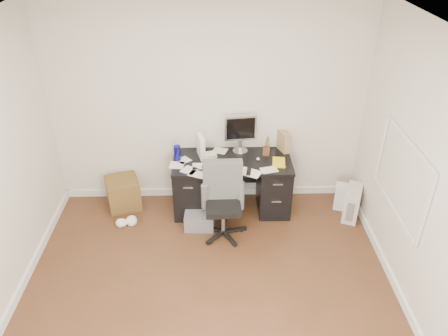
# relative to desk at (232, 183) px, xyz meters

# --- Properties ---
(ground) EXTENTS (4.00, 4.00, 0.00)m
(ground) POSITION_rel_desk_xyz_m (-0.30, -1.65, -0.40)
(ground) COLOR #482E17
(ground) RESTS_ON ground
(room_shell) EXTENTS (4.02, 4.02, 2.71)m
(room_shell) POSITION_rel_desk_xyz_m (-0.27, -1.62, 1.26)
(room_shell) COLOR silver
(room_shell) RESTS_ON ground
(desk) EXTENTS (1.50, 0.70, 0.75)m
(desk) POSITION_rel_desk_xyz_m (0.00, 0.00, 0.00)
(desk) COLOR black
(desk) RESTS_ON ground
(loose_papers) EXTENTS (1.10, 0.60, 0.00)m
(loose_papers) POSITION_rel_desk_xyz_m (-0.20, -0.05, 0.35)
(loose_papers) COLOR white
(loose_papers) RESTS_ON desk
(lcd_monitor) EXTENTS (0.43, 0.28, 0.52)m
(lcd_monitor) POSITION_rel_desk_xyz_m (0.11, 0.22, 0.61)
(lcd_monitor) COLOR silver
(lcd_monitor) RESTS_ON desk
(keyboard) EXTENTS (0.42, 0.20, 0.02)m
(keyboard) POSITION_rel_desk_xyz_m (-0.17, -0.16, 0.36)
(keyboard) COLOR black
(keyboard) RESTS_ON desk
(computer_mouse) EXTENTS (0.05, 0.05, 0.05)m
(computer_mouse) POSITION_rel_desk_xyz_m (0.33, -0.03, 0.38)
(computer_mouse) COLOR silver
(computer_mouse) RESTS_ON desk
(travel_mug) EXTENTS (0.09, 0.09, 0.20)m
(travel_mug) POSITION_rel_desk_xyz_m (-0.69, 0.03, 0.45)
(travel_mug) COLOR #16169C
(travel_mug) RESTS_ON desk
(white_binder) EXTENTS (0.17, 0.28, 0.29)m
(white_binder) POSITION_rel_desk_xyz_m (-0.39, 0.11, 0.50)
(white_binder) COLOR white
(white_binder) RESTS_ON desk
(magazine_file) EXTENTS (0.18, 0.25, 0.26)m
(magazine_file) POSITION_rel_desk_xyz_m (0.68, 0.25, 0.48)
(magazine_file) COLOR #987B49
(magazine_file) RESTS_ON desk
(pen_cup) EXTENTS (0.12, 0.12, 0.25)m
(pen_cup) POSITION_rel_desk_xyz_m (0.45, 0.14, 0.48)
(pen_cup) COLOR brown
(pen_cup) RESTS_ON desk
(yellow_book) EXTENTS (0.19, 0.23, 0.04)m
(yellow_book) POSITION_rel_desk_xyz_m (0.58, -0.10, 0.37)
(yellow_book) COLOR yellow
(yellow_book) RESTS_ON desk
(paper_remote) EXTENTS (0.32, 0.30, 0.02)m
(paper_remote) POSITION_rel_desk_xyz_m (0.21, -0.30, 0.36)
(paper_remote) COLOR white
(paper_remote) RESTS_ON desk
(office_chair) EXTENTS (0.55, 0.55, 0.96)m
(office_chair) POSITION_rel_desk_xyz_m (-0.13, -0.53, 0.08)
(office_chair) COLOR #494B49
(office_chair) RESTS_ON ground
(pc_tower) EXTENTS (0.33, 0.45, 0.42)m
(pc_tower) POSITION_rel_desk_xyz_m (1.56, -0.21, -0.19)
(pc_tower) COLOR beige
(pc_tower) RESTS_ON ground
(shopping_bag) EXTENTS (0.33, 0.28, 0.38)m
(shopping_bag) POSITION_rel_desk_xyz_m (1.51, -0.05, -0.21)
(shopping_bag) COLOR silver
(shopping_bag) RESTS_ON ground
(wicker_basket) EXTENTS (0.52, 0.52, 0.41)m
(wicker_basket) POSITION_rel_desk_xyz_m (-1.45, 0.09, -0.19)
(wicker_basket) COLOR #533919
(wicker_basket) RESTS_ON ground
(desk_printer) EXTENTS (0.38, 0.32, 0.21)m
(desk_printer) POSITION_rel_desk_xyz_m (-0.42, -0.37, -0.29)
(desk_printer) COLOR slate
(desk_printer) RESTS_ON ground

